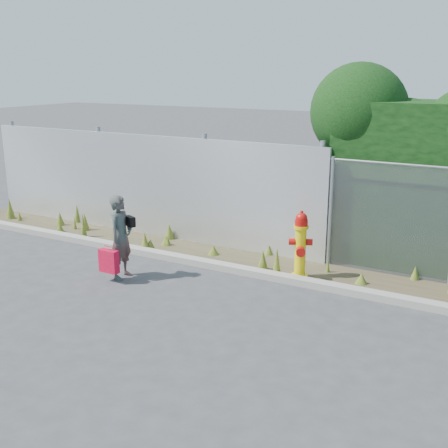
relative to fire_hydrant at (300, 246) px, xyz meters
name	(u,v)px	position (x,y,z in m)	size (l,w,h in m)	color
ground	(197,311)	(-0.84, -2.07, -0.59)	(80.00, 80.00, 0.00)	#38383A
curb	(249,272)	(-0.84, -0.27, -0.53)	(16.00, 0.22, 0.12)	gray
weed_strip	(259,258)	(-0.95, 0.35, -0.47)	(16.00, 1.24, 0.54)	#403724
corrugated_fence	(142,185)	(-4.09, 0.94, 0.51)	(8.50, 0.21, 2.30)	silver
fire_hydrant	(300,246)	(0.00, 0.00, 0.00)	(0.41, 0.37, 1.22)	yellow
woman	(121,237)	(-2.75, -1.46, 0.15)	(0.54, 0.35, 1.48)	#0F6459
red_tote_bag	(109,261)	(-2.80, -1.75, -0.21)	(0.36, 0.13, 0.47)	#B30A28
black_shoulder_bag	(130,221)	(-2.64, -1.33, 0.42)	(0.23, 0.10, 0.17)	black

